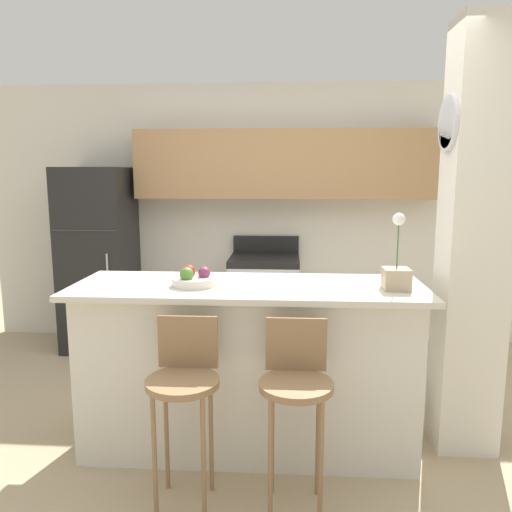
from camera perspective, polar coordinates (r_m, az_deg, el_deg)
name	(u,v)px	position (r m, az deg, el deg)	size (l,w,h in m)	color
ground_plane	(249,445)	(3.36, -0.86, -20.74)	(14.00, 14.00, 0.00)	tan
wall_back	(273,195)	(4.93, 1.99, 7.01)	(5.60, 0.38, 2.55)	silver
pillar_right	(474,243)	(3.22, 23.61, 1.39)	(0.38, 0.32, 2.55)	silver
counter_bar	(248,366)	(3.13, -0.88, -12.46)	(2.09, 0.72, 1.03)	silver
refrigerator	(99,259)	(5.04, -17.50, -0.33)	(0.62, 0.65, 1.74)	black
stove_range	(264,303)	(4.80, 0.97, -5.37)	(0.65, 0.65, 1.07)	silver
bar_stool_left	(184,383)	(2.63, -8.21, -14.18)	(0.37, 0.37, 0.96)	olive
bar_stool_right	(296,386)	(2.57, 4.59, -14.60)	(0.37, 0.37, 0.96)	olive
orchid_vase	(396,272)	(2.94, 15.76, -1.79)	(0.15, 0.15, 0.44)	tan
fruit_bowl	(194,279)	(2.96, -7.14, -2.62)	(0.26, 0.26, 0.12)	silver
trash_bin	(150,335)	(4.83, -12.05, -8.83)	(0.28, 0.28, 0.38)	#59595B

